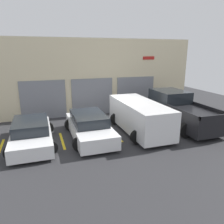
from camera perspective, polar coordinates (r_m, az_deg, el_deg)
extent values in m
plane|color=#2D2D30|center=(12.71, -0.94, -4.04)|extent=(28.00, 28.00, 0.00)
cube|color=beige|center=(15.26, -4.80, 9.08)|extent=(14.51, 0.60, 5.12)
cube|color=slate|center=(14.69, -17.45, 2.99)|extent=(2.83, 0.08, 2.50)
cube|color=slate|center=(15.09, -5.11, 3.96)|extent=(2.83, 0.08, 2.50)
cube|color=slate|center=(16.13, 6.14, 4.68)|extent=(2.83, 0.08, 2.50)
cube|color=#B21E19|center=(16.29, 9.56, 13.74)|extent=(0.90, 0.03, 0.22)
cube|color=black|center=(13.36, 17.85, -0.64)|extent=(1.95, 5.13, 0.97)
cube|color=#1E2328|center=(14.29, 14.81, 4.07)|extent=(1.79, 2.31, 0.71)
cube|color=black|center=(11.77, 17.68, 0.17)|extent=(0.08, 2.82, 0.18)
cube|color=black|center=(12.95, 24.39, 0.85)|extent=(0.08, 2.82, 0.18)
cube|color=black|center=(11.37, 25.53, -1.17)|extent=(1.95, 0.08, 0.18)
cylinder|color=black|center=(14.25, 11.19, -0.45)|extent=(0.82, 0.22, 0.82)
cylinder|color=black|center=(15.17, 16.89, 0.13)|extent=(0.82, 0.22, 0.82)
cylinder|color=black|center=(11.74, 18.85, -4.48)|extent=(0.82, 0.22, 0.82)
cylinder|color=black|center=(12.83, 25.03, -3.44)|extent=(0.82, 0.22, 0.82)
cube|color=white|center=(11.17, -5.94, -4.43)|extent=(1.76, 4.51, 0.63)
cube|color=#1E2328|center=(11.10, -6.14, -1.55)|extent=(1.55, 2.48, 0.48)
cylinder|color=black|center=(12.40, -10.83, -3.28)|extent=(0.64, 0.22, 0.64)
cylinder|color=black|center=(12.67, -3.93, -2.62)|extent=(0.64, 0.22, 0.64)
cylinder|color=black|center=(9.81, -8.50, -8.29)|extent=(0.64, 0.22, 0.64)
cylinder|color=black|center=(10.16, 0.12, -7.26)|extent=(0.64, 0.22, 0.64)
cube|color=white|center=(10.97, -20.24, -5.92)|extent=(1.76, 4.23, 0.57)
cube|color=#1E2328|center=(10.90, -20.48, -3.18)|extent=(1.55, 2.32, 0.47)
cylinder|color=black|center=(12.30, -23.67, -4.54)|extent=(0.62, 0.22, 0.62)
cylinder|color=black|center=(12.23, -16.48, -3.95)|extent=(0.62, 0.22, 0.62)
cylinder|color=black|center=(9.87, -24.82, -9.53)|extent=(0.62, 0.22, 0.62)
cylinder|color=black|center=(9.79, -15.76, -8.84)|extent=(0.62, 0.22, 0.62)
cube|color=white|center=(11.90, 7.10, -0.91)|extent=(1.78, 4.88, 1.48)
cube|color=#1E2328|center=(13.91, 2.93, 3.69)|extent=(1.60, 0.06, 0.28)
cylinder|color=black|center=(13.11, 1.08, -1.82)|extent=(0.70, 0.22, 0.70)
cylinder|color=black|center=(13.70, 7.25, -1.19)|extent=(0.70, 0.22, 0.70)
cylinder|color=black|center=(10.47, 6.69, -6.48)|extent=(0.70, 0.22, 0.70)
cylinder|color=black|center=(11.20, 13.99, -5.37)|extent=(0.70, 0.22, 0.70)
cube|color=gold|center=(11.28, -27.13, -8.43)|extent=(0.12, 2.20, 0.01)
cube|color=gold|center=(11.14, -12.88, -7.31)|extent=(0.12, 2.20, 0.01)
cube|color=gold|center=(11.69, 0.79, -5.81)|extent=(0.12, 2.20, 0.01)
cube|color=gold|center=(12.82, 12.57, -4.24)|extent=(0.12, 2.20, 0.01)
cube|color=gold|center=(14.40, 22.08, -2.84)|extent=(0.12, 2.20, 0.01)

